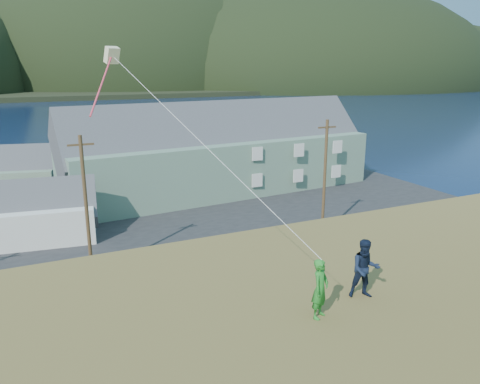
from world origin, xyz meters
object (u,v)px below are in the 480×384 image
shed_white (48,212)px  shed_palegreen_far (9,173)px  lodge (221,150)px  kite_flyer_green (320,289)px  wharf (23,166)px  kite_flyer_navy (365,269)px

shed_white → shed_palegreen_far: shed_palegreen_far is taller
lodge → kite_flyer_green: bearing=-113.7°
wharf → shed_palegreen_far: size_ratio=2.37×
kite_flyer_green → kite_flyer_navy: (1.80, 0.40, 0.05)m
lodge → shed_white: lodge is taller
shed_white → lodge: bearing=31.5°
lodge → shed_palegreen_far: 22.77m
wharf → kite_flyer_navy: bearing=-81.3°
lodge → shed_white: bearing=-160.9°
shed_white → kite_flyer_green: size_ratio=4.97×
shed_white → wharf: bearing=100.7°
lodge → shed_white: (-18.48, -8.22, -2.31)m
kite_flyer_green → wharf: bearing=64.7°
shed_white → kite_flyer_green: (5.58, -29.57, 5.69)m
shed_white → kite_flyer_navy: (7.38, -29.17, 5.75)m
wharf → lodge: (20.11, -21.59, 4.18)m
shed_white → kite_flyer_navy: kite_flyer_navy is taller
shed_palegreen_far → kite_flyer_navy: bearing=-64.3°
kite_flyer_green → shed_white: bearing=68.5°
shed_white → shed_palegreen_far: size_ratio=0.74×
wharf → lodge: lodge is taller
shed_palegreen_far → kite_flyer_navy: (10.33, -44.80, 5.50)m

